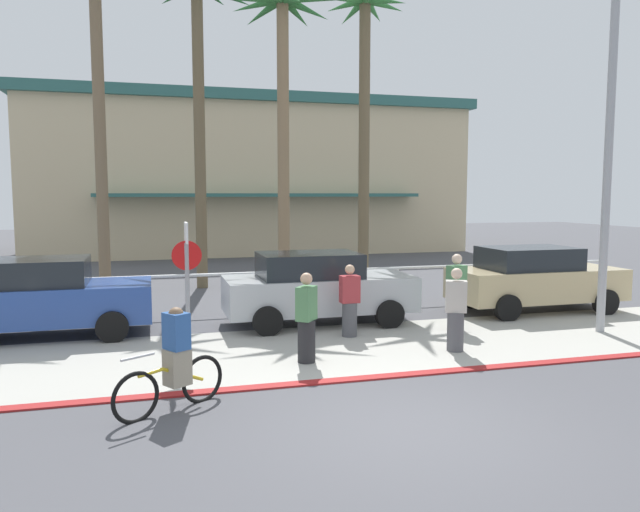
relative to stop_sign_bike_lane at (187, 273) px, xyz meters
The scene contains 19 objects.
ground_plane 6.93m from the stop_sign_bike_lane, 67.40° to the left, with size 80.00×80.00×0.00m, color #4C4C51.
sidewalk_strip 3.10m from the stop_sign_bike_lane, ahead, with size 44.00×4.00×0.02m, color #ADAAA0.
curb_paint 3.46m from the stop_sign_bike_lane, 31.56° to the right, with size 44.00×0.24×0.03m, color maroon.
building_backdrop 23.57m from the stop_sign_bike_lane, 78.65° to the left, with size 22.53×10.98×7.96m.
rail_fence 5.44m from the stop_sign_bike_lane, 61.25° to the left, with size 20.44×0.08×1.04m.
stop_sign_bike_lane is the anchor object (origin of this frame).
streetlight_curb 9.30m from the stop_sign_bike_lane, ahead, with size 0.24×2.54×7.50m.
palm_tree_1 11.02m from the stop_sign_bike_lane, 102.49° to the left, with size 3.63×3.15×9.98m.
palm_tree_2 10.70m from the stop_sign_bike_lane, 83.78° to the left, with size 3.54×2.85×9.72m.
palm_tree_3 9.80m from the stop_sign_bike_lane, 66.18° to the left, with size 3.22×3.05×9.05m.
palm_tree_4 11.42m from the stop_sign_bike_lane, 52.73° to the left, with size 3.03×3.43×9.41m.
car_blue_1 4.27m from the stop_sign_bike_lane, 133.40° to the left, with size 4.40×2.02×1.69m.
car_silver_2 4.24m from the stop_sign_bike_lane, 41.39° to the left, with size 4.40×2.02×1.69m.
car_tan_3 9.39m from the stop_sign_bike_lane, 16.80° to the left, with size 4.40×2.02×1.69m.
cyclist_yellow_0 2.44m from the stop_sign_bike_lane, 98.34° to the right, with size 1.57×1.02×1.50m.
pedestrian_0 5.14m from the stop_sign_bike_lane, ahead, with size 0.47×0.43×1.64m.
pedestrian_1 6.13m from the stop_sign_bike_lane, 11.96° to the left, with size 0.45×0.39×1.73m.
pedestrian_2 3.80m from the stop_sign_bike_lane, 20.58° to the left, with size 0.40×0.32×1.56m.
pedestrian_3 2.29m from the stop_sign_bike_lane, 11.14° to the right, with size 0.45×0.47×1.65m.
Camera 1 is at (-3.17, -7.03, 3.05)m, focal length 34.09 mm.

